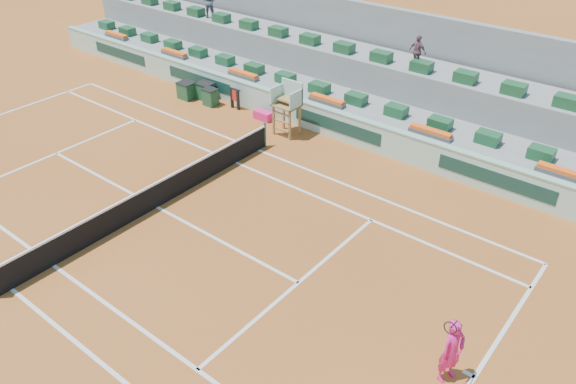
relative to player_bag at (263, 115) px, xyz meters
The scene contains 19 objects.
ground 8.09m from the player_bag, 77.07° to the right, with size 90.00×90.00×0.00m, color #934A1C.
seating_tier_lower 3.37m from the player_bag, 57.23° to the left, with size 36.00×4.00×1.20m, color gray.
seating_tier_upper 4.89m from the player_bag, 67.69° to the left, with size 36.00×2.40×2.60m, color gray.
stadium_back_wall 6.59m from the player_bag, 73.24° to the left, with size 36.00×0.40×4.40m, color gray.
player_bag is the anchor object (origin of this frame).
spectator_left 8.99m from the player_bag, 151.04° to the left, with size 0.86×0.67×1.77m, color #545260.
spectator_mid 7.46m from the player_bag, 36.89° to the left, with size 0.84×0.35×1.43m, color #754E58.
court_lines 8.09m from the player_bag, 77.07° to the right, with size 23.89×11.09×0.01m.
tennis_net 8.10m from the player_bag, 77.07° to the right, with size 0.10×11.97×1.10m.
advertising_hoarding 1.98m from the player_bag, 18.40° to the left, with size 36.00×0.34×1.26m.
umpire_chair 2.29m from the player_bag, 12.18° to the right, with size 1.10×0.90×2.40m.
seat_row_lower 2.90m from the player_bag, 46.57° to the left, with size 32.90×0.60×0.44m.
seat_row_upper 4.97m from the player_bag, 64.60° to the left, with size 32.90×0.60×0.44m.
flower_planters 1.62m from the player_bag, 74.41° to the left, with size 26.80×0.36×0.28m.
drink_cooler_a 3.10m from the player_bag, behind, with size 0.67×0.58×0.84m.
drink_cooler_b 3.83m from the player_bag, behind, with size 0.83×0.72×0.84m.
drink_cooler_c 4.63m from the player_bag, behind, with size 0.82×0.71×0.84m.
towel_rack 1.89m from the player_bag, behind, with size 0.68×0.11×1.03m.
tennis_player 15.57m from the player_bag, 32.34° to the right, with size 0.66×0.96×2.28m.
Camera 1 is at (14.02, -10.01, 11.29)m, focal length 35.00 mm.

